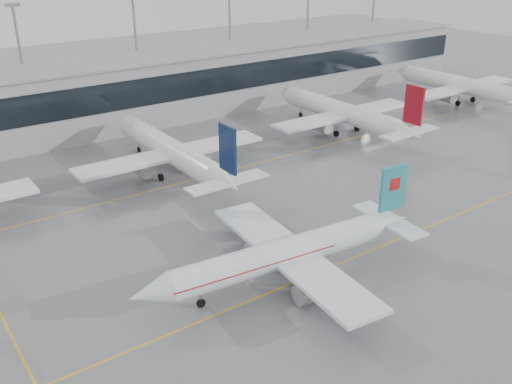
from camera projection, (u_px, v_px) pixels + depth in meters
ground at (321, 271)px, 61.38m from camera, size 320.00×320.00×0.00m
taxi_line_main at (321, 271)px, 61.38m from camera, size 120.00×0.25×0.01m
taxi_line_north at (185, 182)px, 83.64m from camera, size 120.00×0.25×0.01m
terminal at (98, 96)px, 104.93m from camera, size 180.00×15.00×12.00m
terminal_glass at (114, 97)px, 98.71m from camera, size 180.00×0.20×5.00m
terminal_roof at (95, 63)px, 102.38m from camera, size 182.00×16.00×0.40m
light_masts at (82, 51)px, 106.36m from camera, size 156.40×1.00×22.60m
air_canada_jet at (289, 253)px, 58.80m from camera, size 33.30×25.90×10.09m
parked_jet_c at (172, 151)px, 84.86m from camera, size 29.64×36.96×11.72m
parked_jet_d at (343, 113)px, 103.40m from camera, size 29.64×36.96×11.72m
parked_jet_e at (463, 86)px, 121.94m from camera, size 29.64×36.96×11.72m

